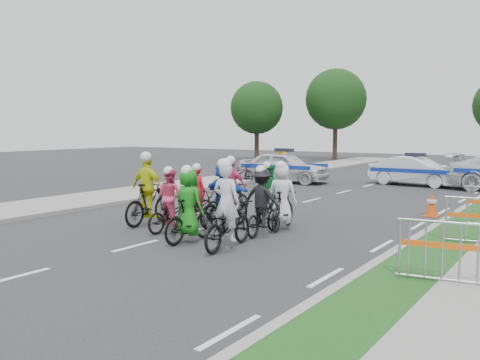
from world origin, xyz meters
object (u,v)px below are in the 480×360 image
Objects in this scene: rider_5 at (224,199)px; barrier_0 at (460,257)px; cone_0 at (432,205)px; tree_0 at (257,108)px; rider_7 at (282,203)px; parked_bike at (241,172)px; tree_3 at (336,99)px; police_car_0 at (284,167)px; rider_0 at (227,219)px; police_car_1 at (415,171)px; rider_1 at (189,212)px; rider_3 at (149,197)px; rider_8 at (269,198)px; rider_9 at (232,195)px; rider_6 at (199,203)px; marshal_hiviz at (281,166)px; rider_2 at (171,207)px; rider_4 at (262,208)px.

rider_5 is 0.91× the size of barrier_0.
cone_0 is 0.11× the size of tree_0.
rider_7 is 1.01× the size of parked_bike.
tree_3 is at bearing 38.66° from tree_0.
barrier_0 is (10.63, -13.57, -0.18)m from police_car_0.
rider_0 is at bearing -70.77° from tree_3.
police_car_1 is at bearing -84.31° from rider_5.
rider_3 is at bearing -23.87° from rider_1.
rider_7 reaches higher than rider_8.
police_car_1 is at bearing -101.12° from rider_9.
rider_0 is at bearing 144.03° from rider_6.
rider_0 is at bearing -111.39° from cone_0.
rider_3 reaches higher than rider_5.
rider_0 is at bearing -161.25° from police_car_0.
tree_0 is (-10.07, 13.92, 3.45)m from police_car_0.
police_car_1 is 0.64× the size of tree_0.
tree_3 reaches higher than rider_6.
marshal_hiviz is 0.77× the size of barrier_0.
rider_2 is (-1.20, 0.75, -0.07)m from rider_1.
police_car_1 is at bearing -104.82° from rider_3.
rider_9 is (-2.04, 3.21, 0.05)m from rider_0.
police_car_1 is 19.64m from tree_3.
police_car_0 is (-2.37, 11.97, -0.02)m from rider_3.
rider_5 is at bearing -17.02° from rider_4.
rider_2 is 1.00× the size of rider_6.
cone_0 is at bearing -99.70° from parked_bike.
rider_1 is 1.98m from rider_5.
rider_9 reaches higher than parked_bike.
rider_3 reaches higher than marshal_hiviz.
parked_bike is 0.28× the size of tree_0.
rider_0 is 2.42m from rider_2.
tree_0 reaches higher than police_car_0.
tree_0 reaches higher than rider_9.
police_car_1 is at bearing -94.69° from rider_2.
rider_8 is 0.27× the size of tree_0.
rider_4 is 1.36m from rider_5.
rider_7 is (2.22, 1.80, 0.07)m from rider_2.
parked_bike is (-5.34, 11.43, -0.16)m from rider_2.
rider_2 is 1.18m from rider_3.
tree_0 is (-15.84, 27.07, 3.53)m from rider_0.
rider_4 is 2.02m from rider_8.
rider_5 is 29.11m from tree_0.
rider_1 is 1.07× the size of rider_2.
rider_6 reaches higher than cone_0.
rider_2 is 0.27× the size of tree_0.
barrier_0 is (5.95, -0.47, -0.14)m from rider_1.
police_car_0 is 10.56m from cone_0.
rider_6 is 0.27× the size of tree_0.
police_car_0 is (-3.73, 9.94, 0.03)m from rider_9.
rider_0 is at bearing 138.31° from rider_5.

